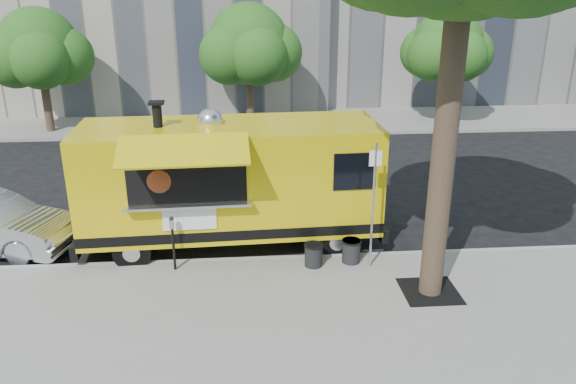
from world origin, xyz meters
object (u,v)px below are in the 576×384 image
object	(u,v)px
sign_post	(373,199)
parking_meter	(173,237)
far_tree_b	(249,44)
trash_bin_right	(314,254)
far_tree_c	(447,46)
food_truck	(230,181)
far_tree_a	(39,48)
trash_bin_left	(351,250)

from	to	relation	value
sign_post	parking_meter	size ratio (longest dim) A/B	2.25
far_tree_b	trash_bin_right	distance (m)	14.57
parking_meter	far_tree_b	bearing A→B (deg)	81.90
far_tree_b	sign_post	distance (m)	14.61
far_tree_c	parking_meter	distance (m)	17.82
far_tree_b	parking_meter	xyz separation A→B (m)	(-2.00, -14.05, -2.85)
far_tree_b	food_truck	size ratio (longest dim) A/B	0.71
far_tree_a	trash_bin_left	distance (m)	17.90
far_tree_c	trash_bin_right	size ratio (longest dim) A/B	9.50
trash_bin_right	far_tree_b	bearing A→B (deg)	95.00
far_tree_a	far_tree_b	distance (m)	9.01
far_tree_c	parking_meter	bearing A→B (deg)	-128.66
far_tree_a	far_tree_c	distance (m)	18.00
parking_meter	food_truck	world-z (taller)	food_truck
far_tree_c	food_truck	world-z (taller)	far_tree_c
sign_post	far_tree_b	bearing A→B (deg)	100.15
far_tree_a	far_tree_b	bearing A→B (deg)	2.54
far_tree_b	trash_bin_left	xyz separation A→B (m)	(2.15, -14.00, -3.38)
far_tree_a	trash_bin_left	bearing A→B (deg)	-50.65
far_tree_c	trash_bin_left	bearing A→B (deg)	-116.57
far_tree_a	food_truck	world-z (taller)	far_tree_a
far_tree_c	trash_bin_right	xyz separation A→B (m)	(-7.77, -13.81, -3.27)
far_tree_c	food_truck	distance (m)	15.74
parking_meter	sign_post	bearing A→B (deg)	-2.52
trash_bin_right	sign_post	bearing A→B (deg)	-5.92
parking_meter	far_tree_c	bearing A→B (deg)	51.34
food_truck	trash_bin_left	bearing A→B (deg)	-29.64
far_tree_c	trash_bin_right	world-z (taller)	far_tree_c
far_tree_a	sign_post	world-z (taller)	far_tree_a
far_tree_b	food_truck	xyz separation A→B (m)	(-0.71, -12.53, -2.06)
food_truck	trash_bin_right	size ratio (longest dim) A/B	14.05
sign_post	food_truck	size ratio (longest dim) A/B	0.39
far_tree_a	parking_meter	size ratio (longest dim) A/B	4.01
far_tree_b	far_tree_c	bearing A→B (deg)	-1.91
far_tree_a	far_tree_b	world-z (taller)	far_tree_b
far_tree_b	trash_bin_right	bearing A→B (deg)	-85.00
far_tree_a	far_tree_b	xyz separation A→B (m)	(9.00, 0.40, 0.06)
food_truck	trash_bin_left	size ratio (longest dim) A/B	13.71
parking_meter	trash_bin_left	size ratio (longest dim) A/B	2.37
far_tree_b	sign_post	world-z (taller)	far_tree_b
trash_bin_left	trash_bin_right	world-z (taller)	trash_bin_left
far_tree_a	sign_post	distance (m)	18.14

